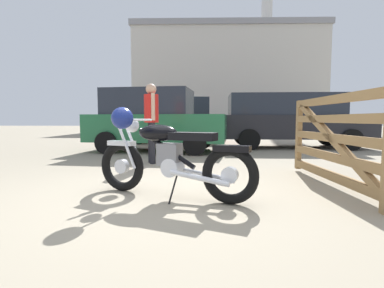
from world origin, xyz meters
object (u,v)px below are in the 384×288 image
object	(u,v)px
blue_hatchback_right	(155,120)
vintage_motorcycle	(166,156)
bystander	(151,115)
white_estate_far	(174,120)
timber_gate	(344,137)
silver_sedan_mid	(289,119)

from	to	relation	value
blue_hatchback_right	vintage_motorcycle	bearing A→B (deg)	-72.67
bystander	white_estate_far	world-z (taller)	white_estate_far
timber_gate	white_estate_far	distance (m)	8.44
silver_sedan_mid	timber_gate	bearing A→B (deg)	-98.54
white_estate_far	silver_sedan_mid	xyz separation A→B (m)	(3.98, -1.99, 0.02)
silver_sedan_mid	bystander	bearing A→B (deg)	-135.76
timber_gate	blue_hatchback_right	xyz separation A→B (m)	(-3.13, 4.67, 0.21)
timber_gate	silver_sedan_mid	xyz separation A→B (m)	(1.09, 5.94, 0.24)
white_estate_far	silver_sedan_mid	size ratio (longest dim) A/B	0.84
blue_hatchback_right	timber_gate	bearing A→B (deg)	-49.22
white_estate_far	blue_hatchback_right	bearing A→B (deg)	82.11
timber_gate	blue_hatchback_right	size ratio (longest dim) A/B	0.62
white_estate_far	silver_sedan_mid	bearing A→B (deg)	149.69
timber_gate	white_estate_far	bearing A→B (deg)	17.18
vintage_motorcycle	bystander	size ratio (longest dim) A/B	1.18
timber_gate	bystander	world-z (taller)	bystander
timber_gate	white_estate_far	world-z (taller)	white_estate_far
blue_hatchback_right	white_estate_far	bearing A→B (deg)	92.78
timber_gate	bystander	xyz separation A→B (m)	(-2.84, 2.36, 0.32)
vintage_motorcycle	bystander	distance (m)	2.78
silver_sedan_mid	vintage_motorcycle	bearing A→B (deg)	-116.05
white_estate_far	blue_hatchback_right	size ratio (longest dim) A/B	0.98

